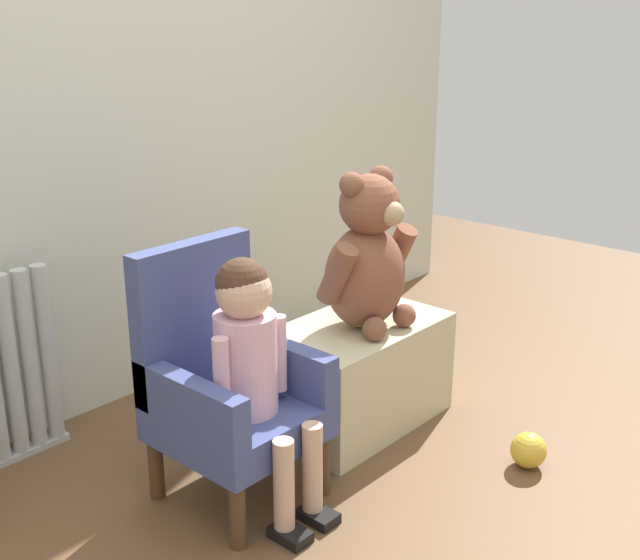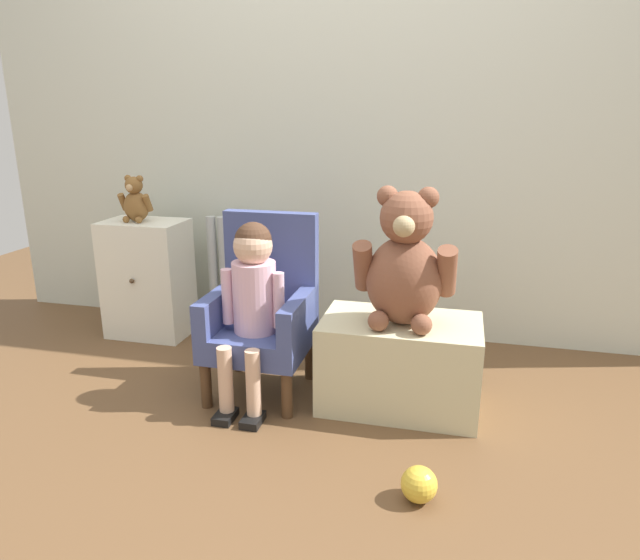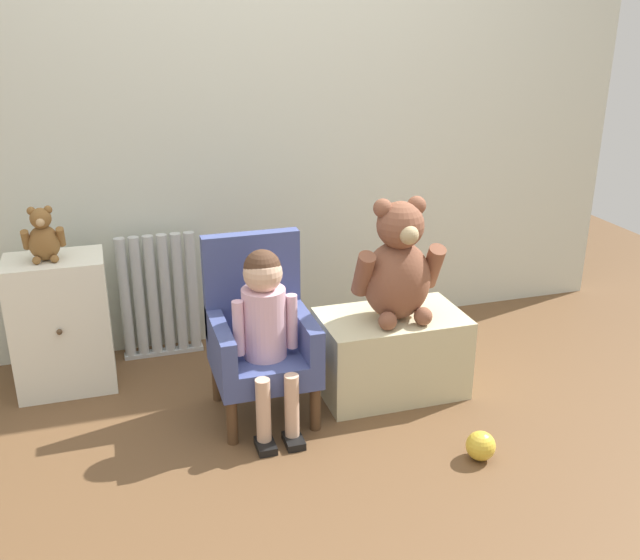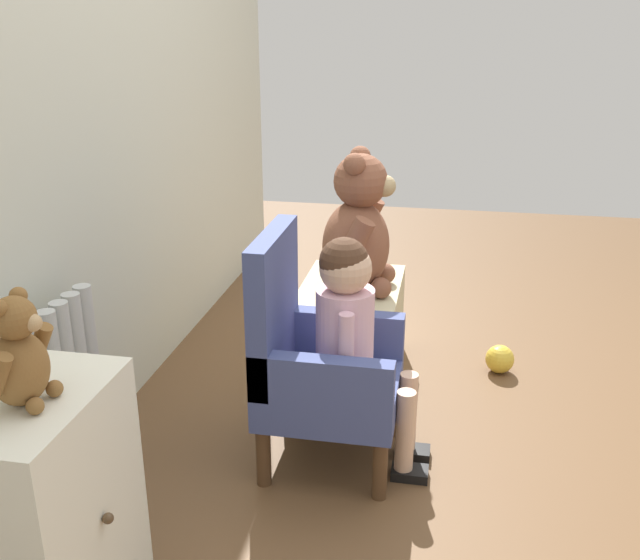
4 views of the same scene
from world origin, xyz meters
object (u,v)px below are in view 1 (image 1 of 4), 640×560
low_bench (357,373)px  toy_ball (528,450)px  child_figure (252,351)px  large_teddy_bear (367,259)px  child_armchair (224,384)px  radiator (1,372)px

low_bench → toy_ball: bearing=-77.7°
child_figure → large_teddy_bear: size_ratio=1.40×
child_figure → low_bench: child_figure is taller
child_figure → low_bench: bearing=9.4°
child_armchair → child_figure: size_ratio=1.01×
toy_ball → radiator: bearing=130.4°
low_bench → toy_ball: (0.12, -0.57, -0.12)m
child_figure → child_armchair: bearing=90.0°
radiator → toy_ball: size_ratio=5.43×
radiator → large_teddy_bear: large_teddy_bear is taller
child_armchair → toy_ball: (0.69, -0.59, -0.28)m
child_armchair → large_teddy_bear: (0.57, -0.05, 0.24)m
toy_ball → low_bench: bearing=102.3°
child_figure → large_teddy_bear: (0.57, 0.07, 0.11)m
child_armchair → large_teddy_bear: bearing=-4.9°
radiator → large_teddy_bear: size_ratio=1.16×
child_figure → toy_ball: child_figure is taller
large_teddy_bear → toy_ball: 0.77m
low_bench → large_teddy_bear: 0.40m
child_armchair → radiator: bearing=118.9°
toy_ball → child_armchair: bearing=139.2°
large_teddy_bear → toy_ball: large_teddy_bear is taller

